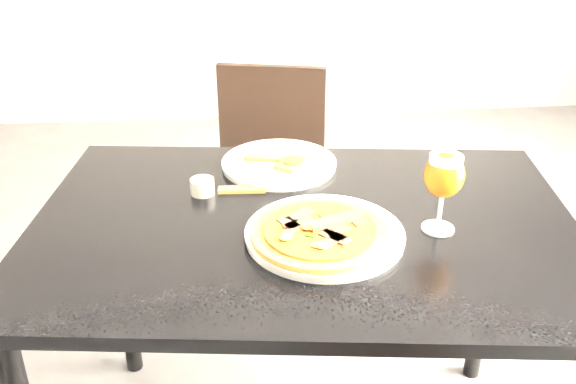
{
  "coord_description": "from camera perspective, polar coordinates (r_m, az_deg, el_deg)",
  "views": [
    {
      "loc": [
        0.04,
        -0.87,
        1.46
      ],
      "look_at": [
        0.15,
        0.33,
        0.83
      ],
      "focal_mm": 40.0,
      "sensor_mm": 36.0,
      "label": 1
    }
  ],
  "objects": [
    {
      "name": "sauce_cup",
      "position": [
        1.53,
        -7.62,
        0.55
      ],
      "size": [
        0.06,
        0.06,
        0.04
      ],
      "color": "silver",
      "rests_on": "dining_table"
    },
    {
      "name": "dining_table",
      "position": [
        1.46,
        1.39,
        -5.61
      ],
      "size": [
        1.29,
        0.94,
        0.75
      ],
      "rotation": [
        0.0,
        0.0,
        -0.12
      ],
      "color": "black",
      "rests_on": "ground"
    },
    {
      "name": "crust_scraps",
      "position": [
        1.64,
        -0.32,
        2.75
      ],
      "size": [
        0.18,
        0.12,
        0.01
      ],
      "rotation": [
        0.0,
        0.0,
        0.2
      ],
      "color": "olive",
      "rests_on": "plate_second"
    },
    {
      "name": "plate_main",
      "position": [
        1.35,
        3.27,
        -3.82
      ],
      "size": [
        0.38,
        0.38,
        0.02
      ],
      "primitive_type": "cylinder",
      "rotation": [
        0.0,
        0.0,
        0.15
      ],
      "color": "white",
      "rests_on": "dining_table"
    },
    {
      "name": "loose_crust",
      "position": [
        1.54,
        -4.11,
        0.21
      ],
      "size": [
        0.12,
        0.03,
        0.01
      ],
      "primitive_type": "cube",
      "rotation": [
        0.0,
        0.0,
        -0.06
      ],
      "color": "olive",
      "rests_on": "dining_table"
    },
    {
      "name": "pizza",
      "position": [
        1.32,
        2.84,
        -3.55
      ],
      "size": [
        0.28,
        0.28,
        0.03
      ],
      "rotation": [
        0.0,
        0.0,
        0.08
      ],
      "color": "olive",
      "rests_on": "plate_main"
    },
    {
      "name": "beer_glass",
      "position": [
        1.36,
        13.72,
        1.4
      ],
      "size": [
        0.08,
        0.08,
        0.18
      ],
      "color": "silver",
      "rests_on": "dining_table"
    },
    {
      "name": "plate_second",
      "position": [
        1.66,
        -0.8,
        2.54
      ],
      "size": [
        0.31,
        0.31,
        0.02
      ],
      "primitive_type": "cylinder",
      "rotation": [
        0.0,
        0.0,
        0.06
      ],
      "color": "white",
      "rests_on": "dining_table"
    },
    {
      "name": "chair_far",
      "position": [
        2.22,
        -1.86,
        0.88
      ],
      "size": [
        0.47,
        0.47,
        0.84
      ],
      "rotation": [
        0.0,
        0.0,
        -0.22
      ],
      "color": "black",
      "rests_on": "ground"
    }
  ]
}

